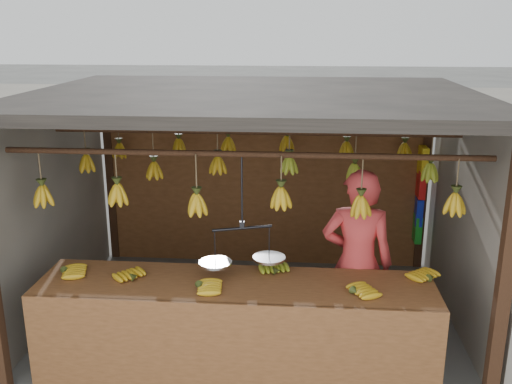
{
  "coord_description": "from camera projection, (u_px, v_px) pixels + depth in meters",
  "views": [
    {
      "loc": [
        0.48,
        -5.51,
        3.0
      ],
      "look_at": [
        0.0,
        0.3,
        1.3
      ],
      "focal_mm": 40.0,
      "sensor_mm": 36.0,
      "label": 1
    }
  ],
  "objects": [
    {
      "name": "stall",
      "position": [
        256.0,
        129.0,
        5.91
      ],
      "size": [
        4.3,
        3.3,
        2.4
      ],
      "color": "black",
      "rests_on": "ground"
    },
    {
      "name": "bag_bundles",
      "position": [
        420.0,
        196.0,
        7.01
      ],
      "size": [
        0.08,
        0.26,
        1.21
      ],
      "color": "yellow",
      "rests_on": "ground"
    },
    {
      "name": "ground",
      "position": [
        254.0,
        315.0,
        6.15
      ],
      "size": [
        80.0,
        80.0,
        0.0
      ],
      "primitive_type": "plane",
      "color": "#5B5B57"
    },
    {
      "name": "counter",
      "position": [
        234.0,
        311.0,
        4.78
      ],
      "size": [
        3.51,
        0.77,
        0.96
      ],
      "color": "brown",
      "rests_on": "ground"
    },
    {
      "name": "hanging_bananas",
      "position": [
        252.0,
        169.0,
        5.7
      ],
      "size": [
        3.62,
        2.25,
        0.4
      ],
      "color": "#AF8312",
      "rests_on": "ground"
    },
    {
      "name": "vendor",
      "position": [
        357.0,
        264.0,
        5.24
      ],
      "size": [
        0.7,
        0.49,
        1.8
      ],
      "primitive_type": "imported",
      "rotation": [
        0.0,
        0.0,
        3.04
      ],
      "color": "#BF3333",
      "rests_on": "ground"
    },
    {
      "name": "balance_scale",
      "position": [
        242.0,
        255.0,
        4.88
      ],
      "size": [
        0.73,
        0.42,
        0.95
      ],
      "color": "black",
      "rests_on": "ground"
    }
  ]
}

